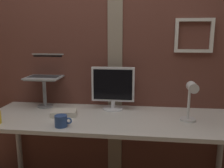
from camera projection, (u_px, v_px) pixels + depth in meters
brick_wall_back at (108, 42)px, 2.17m from camera, size 3.05×0.16×2.69m
desk at (110, 126)px, 1.91m from camera, size 2.02×0.68×0.77m
monitor at (113, 87)px, 2.06m from camera, size 0.37×0.18×0.37m
laptop_stand at (44, 88)px, 2.14m from camera, size 0.28×0.22×0.26m
laptop at (46, 71)px, 2.18m from camera, size 0.30×0.29×0.21m
desk_lamp at (191, 98)px, 1.73m from camera, size 0.12×0.20×0.31m
coffee_mug at (61, 121)px, 1.69m from camera, size 0.13×0.09×0.08m
paper_clutter_stack at (64, 113)px, 1.93m from camera, size 0.22×0.17×0.04m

